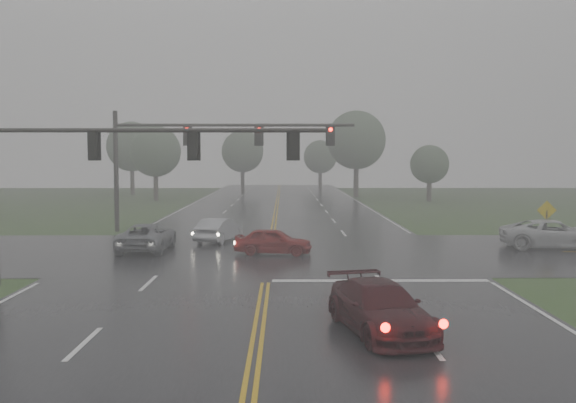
{
  "coord_description": "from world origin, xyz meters",
  "views": [
    {
      "loc": [
        0.71,
        -10.41,
        4.88
      ],
      "look_at": [
        0.88,
        16.0,
        3.03
      ],
      "focal_mm": 40.0,
      "sensor_mm": 36.0,
      "label": 1
    }
  ],
  "objects_px": {
    "sedan_silver": "(219,242)",
    "signal_gantry_far": "(192,146)",
    "car_grey": "(147,251)",
    "pickup_white": "(554,249)",
    "signal_gantry_near": "(98,162)",
    "sedan_red": "(273,255)",
    "sedan_maroon": "(380,334)"
  },
  "relations": [
    {
      "from": "sedan_silver",
      "to": "signal_gantry_far",
      "type": "xyz_separation_m",
      "value": [
        -2.26,
        5.25,
        5.56
      ]
    },
    {
      "from": "car_grey",
      "to": "sedan_silver",
      "type": "bearing_deg",
      "value": -133.55
    },
    {
      "from": "sedan_silver",
      "to": "pickup_white",
      "type": "distance_m",
      "value": 18.29
    },
    {
      "from": "sedan_silver",
      "to": "pickup_white",
      "type": "bearing_deg",
      "value": -172.99
    },
    {
      "from": "signal_gantry_near",
      "to": "car_grey",
      "type": "bearing_deg",
      "value": 90.83
    },
    {
      "from": "car_grey",
      "to": "signal_gantry_near",
      "type": "distance_m",
      "value": 10.09
    },
    {
      "from": "sedan_silver",
      "to": "car_grey",
      "type": "bearing_deg",
      "value": 61.19
    },
    {
      "from": "pickup_white",
      "to": "signal_gantry_near",
      "type": "xyz_separation_m",
      "value": [
        -21.32,
        -9.46,
        4.69
      ]
    },
    {
      "from": "signal_gantry_near",
      "to": "signal_gantry_far",
      "type": "bearing_deg",
      "value": 86.73
    },
    {
      "from": "sedan_red",
      "to": "sedan_silver",
      "type": "height_order",
      "value": "sedan_silver"
    },
    {
      "from": "signal_gantry_near",
      "to": "signal_gantry_far",
      "type": "xyz_separation_m",
      "value": [
        1.0,
        17.59,
        0.87
      ]
    },
    {
      "from": "sedan_maroon",
      "to": "signal_gantry_near",
      "type": "height_order",
      "value": "signal_gantry_near"
    },
    {
      "from": "sedan_red",
      "to": "sedan_maroon",
      "type": "bearing_deg",
      "value": -159.72
    },
    {
      "from": "signal_gantry_near",
      "to": "sedan_maroon",
      "type": "bearing_deg",
      "value": -35.1
    },
    {
      "from": "sedan_maroon",
      "to": "sedan_red",
      "type": "distance_m",
      "value": 14.7
    },
    {
      "from": "car_grey",
      "to": "sedan_maroon",
      "type": "bearing_deg",
      "value": 123.22
    },
    {
      "from": "sedan_silver",
      "to": "car_grey",
      "type": "xyz_separation_m",
      "value": [
        -3.39,
        -3.4,
        0.0
      ]
    },
    {
      "from": "car_grey",
      "to": "signal_gantry_near",
      "type": "relative_size",
      "value": 0.4
    },
    {
      "from": "car_grey",
      "to": "pickup_white",
      "type": "height_order",
      "value": "pickup_white"
    },
    {
      "from": "sedan_silver",
      "to": "signal_gantry_near",
      "type": "distance_m",
      "value": 13.6
    },
    {
      "from": "sedan_red",
      "to": "sedan_silver",
      "type": "xyz_separation_m",
      "value": [
        -3.2,
        4.76,
        0.0
      ]
    },
    {
      "from": "car_grey",
      "to": "sedan_red",
      "type": "bearing_deg",
      "value": 169.71
    },
    {
      "from": "sedan_red",
      "to": "signal_gantry_far",
      "type": "distance_m",
      "value": 12.69
    },
    {
      "from": "car_grey",
      "to": "signal_gantry_near",
      "type": "bearing_deg",
      "value": 92.17
    },
    {
      "from": "sedan_maroon",
      "to": "signal_gantry_far",
      "type": "xyz_separation_m",
      "value": [
        -8.63,
        24.37,
        5.56
      ]
    },
    {
      "from": "signal_gantry_near",
      "to": "sedan_silver",
      "type": "bearing_deg",
      "value": 75.2
    },
    {
      "from": "sedan_maroon",
      "to": "sedan_silver",
      "type": "relative_size",
      "value": 1.16
    },
    {
      "from": "sedan_silver",
      "to": "signal_gantry_far",
      "type": "relative_size",
      "value": 0.26
    },
    {
      "from": "signal_gantry_near",
      "to": "sedan_red",
      "type": "bearing_deg",
      "value": 49.54
    },
    {
      "from": "sedan_red",
      "to": "signal_gantry_far",
      "type": "height_order",
      "value": "signal_gantry_far"
    },
    {
      "from": "car_grey",
      "to": "pickup_white",
      "type": "distance_m",
      "value": 21.45
    },
    {
      "from": "car_grey",
      "to": "signal_gantry_far",
      "type": "height_order",
      "value": "signal_gantry_far"
    }
  ]
}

